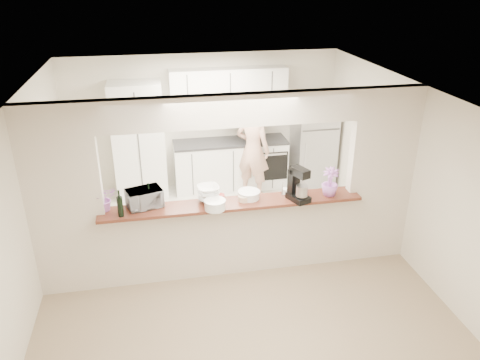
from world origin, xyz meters
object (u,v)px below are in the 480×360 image
object	(u,v)px
refrigerator	(313,141)
stand_mixer	(298,186)
toaster_oven	(144,198)
person	(253,150)

from	to	relation	value
refrigerator	stand_mixer	bearing A→B (deg)	-113.40
toaster_oven	stand_mixer	bearing A→B (deg)	-22.35
toaster_oven	stand_mixer	xyz separation A→B (m)	(1.96, -0.19, 0.09)
stand_mixer	person	xyz separation A→B (m)	(-0.06, 2.44, -0.42)
refrigerator	stand_mixer	distance (m)	3.07
toaster_oven	person	world-z (taller)	person
person	toaster_oven	bearing A→B (deg)	88.17
toaster_oven	refrigerator	bearing A→B (deg)	22.50
stand_mixer	refrigerator	bearing A→B (deg)	66.60
toaster_oven	person	size ratio (longest dim) A/B	0.24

